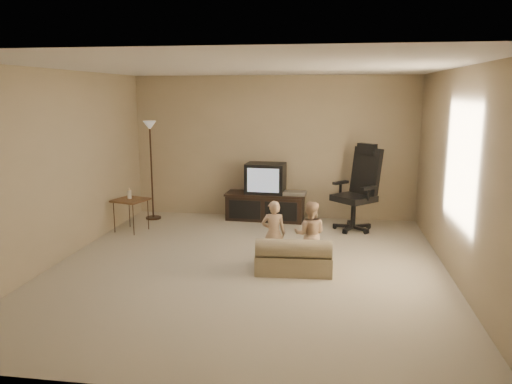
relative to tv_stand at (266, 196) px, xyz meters
The scene contains 9 objects.
floor 2.53m from the tv_stand, 87.72° to the right, with size 5.50×5.50×0.00m, color #B0A38C.
room_shell 2.73m from the tv_stand, 87.72° to the right, with size 5.50×5.50×5.50m.
tv_stand is the anchor object (origin of this frame).
office_chair 1.62m from the tv_stand, 15.14° to the right, with size 0.91×0.91×1.40m.
side_table 2.31m from the tv_stand, 152.79° to the right, with size 0.59×0.59×0.71m.
floor_lamp 2.17m from the tv_stand, behind, with size 0.27×0.27×1.73m.
child_sofa 2.68m from the tv_stand, 75.06° to the right, with size 0.97×0.58×0.46m.
toddler_left 2.39m from the tv_stand, 80.14° to the right, with size 0.31×0.23×0.86m, color tan.
toddler_right 2.48m from the tv_stand, 69.39° to the right, with size 0.42×0.23×0.86m, color tan.
Camera 1 is at (1.00, -6.00, 2.20)m, focal length 35.00 mm.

